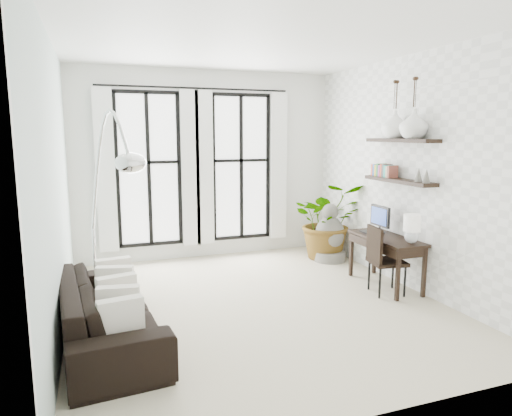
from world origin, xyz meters
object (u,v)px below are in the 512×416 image
sofa (108,311)px  plant (328,220)px  desk (388,240)px  buddha (330,237)px  desk_chair (382,256)px  arc_lamp (109,163)px

sofa → plant: plant is taller
plant → desk: (0.05, -1.65, 0.02)m
plant → buddha: bearing=-105.7°
desk_chair → sofa: bearing=-165.2°
buddha → desk: bearing=-86.7°
arc_lamp → plant: bearing=25.0°
buddha → desk_chair: bearing=-94.9°
sofa → desk: 3.79m
plant → desk_chair: bearing=-95.7°
sofa → arc_lamp: (0.10, 0.43, 1.50)m
desk_chair → arc_lamp: size_ratio=0.39×
sofa → desk: desk is taller
sofa → desk_chair: (3.52, 0.28, 0.20)m
plant → desk_chair: size_ratio=1.44×
arc_lamp → buddha: (3.56, 1.53, -1.42)m
sofa → arc_lamp: size_ratio=0.95×
desk_chair → buddha: 1.70m
desk_chair → arc_lamp: arc_lamp is taller
plant → buddha: size_ratio=1.36×
plant → desk: plant is taller
plant → desk_chair: (-0.18, -1.83, -0.14)m
sofa → desk_chair: bearing=-90.3°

